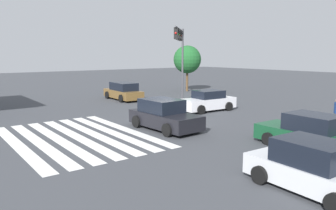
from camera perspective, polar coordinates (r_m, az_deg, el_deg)
ground_plane at (r=20.57m, az=0.00°, el=-3.05°), size 129.27×129.27×0.00m
crosswalk_markings at (r=17.72m, az=-15.57°, el=-5.33°), size 9.51×6.30×0.01m
traffic_signal_mast at (r=27.55m, az=2.15°, el=10.20°), size 4.13×4.13×6.46m
car_1 at (r=16.05m, az=23.47°, el=-4.55°), size 4.74×2.18×1.62m
car_2 at (r=24.83m, az=6.93°, el=0.65°), size 2.17×4.46×1.55m
car_3 at (r=11.31m, az=23.81°, el=-10.02°), size 4.21×2.20×1.62m
car_4 at (r=30.89m, az=-7.80°, el=2.36°), size 4.90×2.26×1.63m
car_5 at (r=18.64m, az=-0.70°, el=-1.82°), size 4.62×2.35×1.70m
tree_corner_a at (r=37.67m, az=3.37°, el=7.91°), size 3.15×3.15×5.21m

